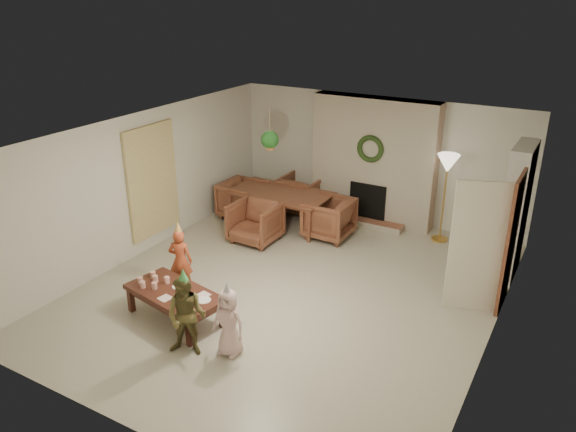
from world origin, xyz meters
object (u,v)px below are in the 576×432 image
Objects in this scene: child_plaid at (187,316)px; child_pink at (229,322)px; dining_table at (279,209)px; dining_chair_right at (329,218)px; child_red at (181,261)px; dining_chair_far at (301,194)px; dining_chair_left at (243,200)px; dining_chair_near at (255,222)px; coffee_table_top at (174,293)px.

child_pink is (0.46, 0.26, -0.09)m from child_plaid.
dining_chair_right is at bearing -0.00° from dining_table.
child_red is 1.87m from child_pink.
dining_chair_far is 5.07m from child_pink.
dining_table is 2.34× the size of dining_chair_left.
child_pink reaches higher than dining_chair_right.
child_plaid is at bearing 102.65° from dining_chair_far.
dining_table is 0.87m from dining_chair_near.
dining_table is at bearing 107.62° from coffee_table_top.
dining_chair_far is 0.58× the size of coffee_table_top.
dining_chair_left is 3.89m from coffee_table_top.
coffee_table_top is at bearing -82.92° from dining_table.
dining_chair_near is (-0.01, -0.87, 0.04)m from dining_table.
dining_table is at bearing 110.38° from child_pink.
dining_table is 2.34× the size of dining_chair_right.
dining_chair_left is 4.65m from child_pink.
child_plaid reaches higher than dining_chair_far.
dining_chair_left is at bearing -90.00° from dining_chair_right.
dining_chair_left is 3.10m from child_red.
dining_chair_left is (-0.86, 0.88, 0.00)m from dining_chair_near.
child_red is 1.10× the size of child_pink.
dining_table is 2.34× the size of dining_chair_near.
coffee_table_top is (0.43, -3.66, 0.07)m from dining_table.
coffee_table_top is (-0.66, -3.65, 0.03)m from dining_chair_right.
dining_table is at bearing -110.47° from child_red.
coffee_table_top is 1.31× the size of child_plaid.
dining_chair_near is 1.23m from dining_chair_left.
child_plaid is 0.54m from child_pink.
child_pink is at bearing -147.87° from dining_chair_left.
dining_chair_right is 3.71m from coffee_table_top.
dining_chair_near and dining_chair_right have the same top height.
child_red is at bearing -90.10° from dining_chair_near.
dining_chair_left is at bearing 45.00° from dining_chair_far.
dining_chair_far is (0.01, 1.74, 0.00)m from dining_chair_near.
dining_chair_right reaches higher than dining_table.
dining_chair_far is at bearing 83.29° from child_plaid.
child_pink is at bearing 10.35° from child_plaid.
child_red is (-1.12, -2.96, 0.13)m from dining_chair_right.
dining_chair_far reaches higher than coffee_table_top.
dining_chair_far is 4.55m from coffee_table_top.
dining_chair_near is 1.00× the size of dining_chair_right.
dining_table is 1.36× the size of coffee_table_top.
child_red is at bearing 89.95° from dining_chair_far.
coffee_table_top is at bearing 122.30° from child_plaid.
dining_chair_far reaches higher than dining_table.
dining_chair_left is at bearing -94.13° from child_red.
dining_chair_right is at bearing 90.71° from coffee_table_top.
child_plaid is (1.13, -1.24, 0.04)m from child_red.
child_plaid is (1.98, -4.22, 0.17)m from dining_chair_left.
dining_chair_far is at bearing -110.46° from child_red.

